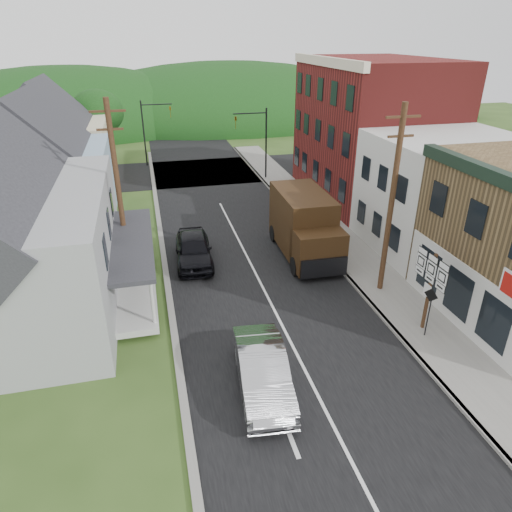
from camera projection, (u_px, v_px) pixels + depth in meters
ground at (294, 349)px, 18.51m from camera, size 120.00×120.00×0.00m
road at (242, 248)px, 27.23m from camera, size 9.00×90.00×0.02m
cross_road at (204, 172)px, 42.04m from camera, size 60.00×9.00×0.02m
sidewalk_right at (348, 251)px, 26.70m from camera, size 2.80×55.00×0.15m
curb_right at (326, 253)px, 26.41m from camera, size 0.20×55.00×0.15m
curb_left at (166, 271)px, 24.47m from camera, size 0.30×55.00×0.12m
storefront_white at (444, 194)px, 26.01m from camera, size 8.00×7.00×6.50m
storefront_red at (372, 132)px, 33.51m from camera, size 8.00×12.00×10.00m
house_blue at (52, 168)px, 29.36m from camera, size 7.14×8.16×7.28m
house_cream at (63, 140)px, 37.10m from camera, size 7.14×8.16×7.28m
utility_pole_right at (392, 202)px, 20.69m from camera, size 1.60×0.26×9.00m
utility_pole_left at (119, 191)px, 22.05m from camera, size 1.60×0.26×9.00m
traffic_signal_right at (258, 136)px, 38.25m from camera, size 2.87×0.20×6.00m
traffic_signal_left at (151, 125)px, 42.52m from camera, size 2.87×0.20×6.00m
tree_left_d at (97, 112)px, 42.34m from camera, size 4.80×4.80×6.94m
forested_ridge at (178, 120)px, 66.45m from camera, size 90.00×30.00×16.00m
silver_sedan at (263, 371)px, 16.12m from camera, size 2.14×4.98×1.60m
dark_sedan at (193, 249)px, 25.12m from camera, size 2.19×4.92×1.64m
delivery_van at (305, 226)px, 25.56m from camera, size 2.78×6.46×3.59m
route_sign_cluster at (430, 281)px, 18.63m from camera, size 0.20×2.01×3.52m
warning_sign at (430, 306)px, 18.50m from camera, size 0.27×0.58×2.27m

